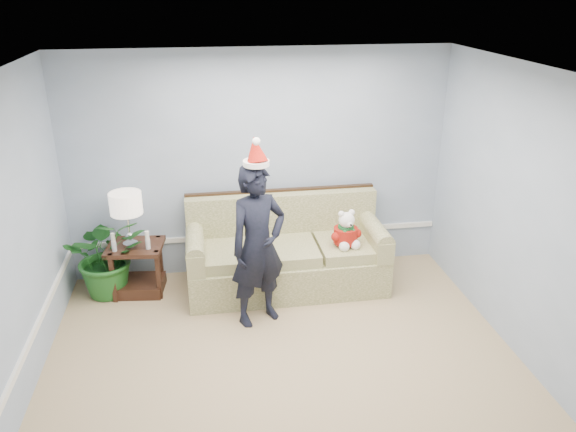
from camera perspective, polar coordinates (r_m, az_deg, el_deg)
The scene contains 10 objects.
room_shell at distance 4.36m, azimuth 0.56°, elevation -4.57°, with size 4.54×5.04×2.74m.
wainscot_trim at distance 5.80m, azimuth -13.10°, elevation -7.92°, with size 4.49×4.99×0.06m.
sofa at distance 6.62m, azimuth -0.25°, elevation -3.96°, with size 2.28×0.99×1.07m.
side_table at distance 6.75m, azimuth -14.99°, elevation -5.66°, with size 0.67×0.58×0.60m.
table_lamp at distance 6.41m, azimuth -16.13°, elevation 1.02°, with size 0.35×0.35×0.63m.
candle_pair at distance 6.44m, azimuth -15.69°, elevation -2.54°, with size 0.42×0.05×0.21m.
houseplant at distance 6.69m, azimuth -17.87°, elevation -3.77°, with size 0.88×0.76×0.98m, color #1D5C1F.
man at distance 5.72m, azimuth -3.06°, elevation -3.06°, with size 0.63×0.41×1.73m, color black.
santa_hat at distance 5.38m, azimuth -3.30°, elevation 6.50°, with size 0.32×0.35×0.30m.
teddy_bear at distance 6.38m, azimuth 5.90°, elevation -1.76°, with size 0.32×0.34×0.44m.
Camera 1 is at (-0.64, -3.82, 3.35)m, focal length 35.00 mm.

